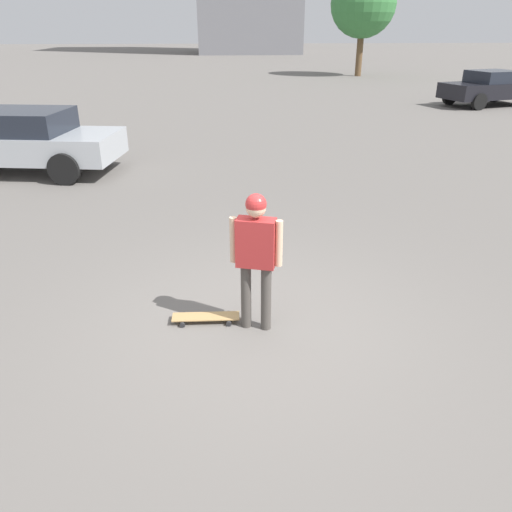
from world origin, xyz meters
The scene contains 6 objects.
ground_plane centered at (0.00, 0.00, 0.00)m, with size 220.00×220.00×0.00m, color slate.
person centered at (0.00, 0.00, 1.00)m, with size 0.56×0.31×1.60m.
skateboard centered at (0.58, -0.17, 0.06)m, with size 0.79×0.28×0.07m.
car_parked_near centered at (4.83, -7.23, 0.76)m, with size 4.73×2.61×1.44m.
car_parked_far centered at (-11.73, -16.84, 0.77)m, with size 4.43×2.81×1.46m.
tree_distant centered at (-10.15, -31.77, 4.58)m, with size 4.38×4.38×6.79m.
Camera 1 is at (0.44, 4.87, 3.15)m, focal length 35.00 mm.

